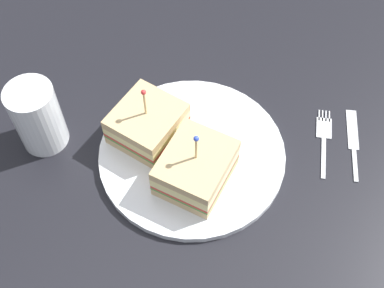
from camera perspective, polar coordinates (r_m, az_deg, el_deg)
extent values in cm
cube|color=black|center=(72.25, 0.00, -1.78)|extent=(109.85, 109.85, 2.00)
cylinder|color=white|center=(70.95, 0.00, -1.13)|extent=(26.00, 26.00, 1.07)
cube|color=tan|center=(67.78, 0.43, -3.51)|extent=(9.84, 8.25, 1.38)
cube|color=#478438|center=(67.01, 0.43, -3.13)|extent=(9.84, 8.25, 0.40)
cube|color=red|center=(66.62, 0.43, -2.93)|extent=(9.84, 8.25, 0.50)
cube|color=#EFE093|center=(65.74, 0.44, -2.48)|extent=(9.84, 8.25, 1.55)
cube|color=tan|center=(64.49, 0.45, -1.81)|extent=(9.84, 8.25, 1.38)
cylinder|color=tan|center=(62.45, 0.46, -0.64)|extent=(0.30, 0.30, 4.84)
sphere|color=blue|center=(60.43, 0.48, 0.60)|extent=(0.70, 0.70, 0.70)
cube|color=tan|center=(71.79, -5.07, 1.30)|extent=(9.87, 9.30, 1.35)
cube|color=#478438|center=(71.07, -5.13, 1.70)|extent=(9.87, 9.30, 0.40)
cube|color=red|center=(70.71, -5.15, 1.91)|extent=(9.87, 9.30, 0.50)
cube|color=#EFE093|center=(70.00, -5.21, 2.32)|extent=(9.87, 9.30, 1.25)
cube|color=tan|center=(68.96, -5.29, 2.95)|extent=(9.87, 9.30, 1.35)
cylinder|color=tan|center=(66.96, -5.45, 4.23)|extent=(0.30, 0.30, 5.04)
sphere|color=red|center=(64.99, -5.63, 5.59)|extent=(0.70, 0.70, 0.70)
cylinder|color=silver|center=(73.39, -16.62, 2.09)|extent=(5.76, 5.76, 6.68)
cylinder|color=white|center=(71.96, -16.98, 2.95)|extent=(6.55, 6.55, 10.38)
cube|color=silver|center=(73.43, 14.57, -1.48)|extent=(6.64, 2.66, 0.35)
cube|color=silver|center=(76.38, 14.62, 1.79)|extent=(4.10, 3.20, 0.35)
cube|color=silver|center=(77.83, 15.19, 3.02)|extent=(1.96, 0.79, 0.35)
cube|color=silver|center=(77.75, 14.83, 3.07)|extent=(1.96, 0.79, 0.35)
cube|color=silver|center=(77.67, 14.46, 3.12)|extent=(1.96, 0.79, 0.35)
cube|color=silver|center=(77.59, 14.10, 3.17)|extent=(1.96, 0.79, 0.35)
cube|color=silver|center=(74.44, 17.83, -1.70)|extent=(6.77, 2.99, 0.35)
cube|color=silver|center=(77.39, 17.59, 1.62)|extent=(7.09, 3.84, 0.24)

